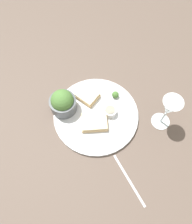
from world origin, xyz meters
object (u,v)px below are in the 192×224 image
at_px(salad_bowl, 63,102).
at_px(fork, 129,180).
at_px(wine_glass, 169,109).
at_px(sauce_ramekin, 110,111).
at_px(cheese_toast_near, 94,122).
at_px(cheese_toast_far, 87,95).

height_order(salad_bowl, fork, salad_bowl).
bearing_deg(fork, wine_glass, -113.51).
height_order(sauce_ramekin, cheese_toast_near, sauce_ramekin).
distance_m(salad_bowl, wine_glass, 0.39).
height_order(sauce_ramekin, wine_glass, wine_glass).
xyz_separation_m(sauce_ramekin, wine_glass, (-0.20, 0.00, 0.08)).
bearing_deg(fork, cheese_toast_near, -51.44).
bearing_deg(wine_glass, cheese_toast_far, -11.23).
height_order(cheese_toast_far, wine_glass, wine_glass).
bearing_deg(salad_bowl, cheese_toast_far, -142.69).
bearing_deg(wine_glass, sauce_ramekin, -0.38).
xyz_separation_m(cheese_toast_near, wine_glass, (-0.26, -0.05, 0.09)).
xyz_separation_m(cheese_toast_near, cheese_toast_far, (0.05, -0.11, 0.00)).
bearing_deg(wine_glass, salad_bowl, 0.36).
height_order(cheese_toast_far, fork, cheese_toast_far).
relative_size(wine_glass, fork, 1.00).
relative_size(cheese_toast_near, fork, 0.69).
distance_m(cheese_toast_far, wine_glass, 0.32).
distance_m(cheese_toast_far, fork, 0.36).
relative_size(sauce_ramekin, fork, 0.30).
height_order(cheese_toast_near, cheese_toast_far, same).
bearing_deg(cheese_toast_far, fork, 123.22).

